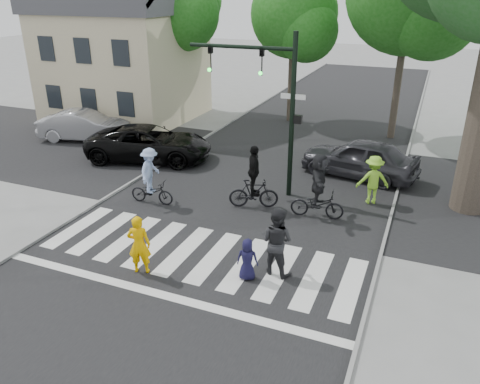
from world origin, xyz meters
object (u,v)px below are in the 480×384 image
object	(u,v)px
pedestrian_adult	(276,241)
car_suv	(149,143)
car_grey	(359,158)
cyclist_left	(151,180)
traffic_signal	(270,92)
cyclist_mid	(254,183)
pedestrian_child	(247,259)
pedestrian_woman	(139,245)
cyclist_right	(318,190)
car_silver	(85,126)

from	to	relation	value
pedestrian_adult	car_suv	xyz separation A→B (m)	(-8.34, 6.70, -0.21)
car_grey	cyclist_left	bearing A→B (deg)	-39.52
traffic_signal	cyclist_mid	xyz separation A→B (m)	(-0.02, -1.51, -2.95)
cyclist_left	car_grey	distance (m)	8.65
cyclist_left	car_suv	size ratio (longest dim) A/B	0.38
pedestrian_child	car_suv	world-z (taller)	car_suv
pedestrian_adult	cyclist_mid	xyz separation A→B (m)	(-2.10, 3.74, -0.04)
traffic_signal	car_suv	xyz separation A→B (m)	(-6.27, 1.44, -3.12)
pedestrian_woman	cyclist_mid	distance (m)	5.34
cyclist_mid	cyclist_right	world-z (taller)	cyclist_mid
pedestrian_woman	car_grey	world-z (taller)	pedestrian_woman
pedestrian_child	car_suv	xyz separation A→B (m)	(-7.72, 7.28, 0.18)
pedestrian_child	cyclist_mid	world-z (taller)	cyclist_mid
traffic_signal	pedestrian_child	xyz separation A→B (m)	(1.46, -5.84, -3.30)
pedestrian_woman	traffic_signal	bearing A→B (deg)	-121.99
pedestrian_adult	car_grey	world-z (taller)	pedestrian_adult
cyclist_mid	car_suv	size ratio (longest dim) A/B	0.41
traffic_signal	cyclist_mid	size ratio (longest dim) A/B	2.58
pedestrian_woman	car_suv	distance (m)	9.45
traffic_signal	pedestrian_child	world-z (taller)	traffic_signal
pedestrian_child	pedestrian_adult	xyz separation A→B (m)	(0.62, 0.58, 0.39)
pedestrian_child	cyclist_mid	xyz separation A→B (m)	(-1.48, 4.33, 0.35)
cyclist_left	car_suv	bearing A→B (deg)	123.32
traffic_signal	pedestrian_adult	world-z (taller)	traffic_signal
traffic_signal	car_silver	size ratio (longest dim) A/B	1.29
traffic_signal	car_silver	world-z (taller)	traffic_signal
car_silver	pedestrian_child	bearing A→B (deg)	-140.86
pedestrian_child	car_silver	xyz separation A→B (m)	(-12.50, 8.60, 0.16)
pedestrian_woman	pedestrian_adult	distance (m)	3.76
cyclist_left	cyclist_right	size ratio (longest dim) A/B	0.92
cyclist_right	traffic_signal	bearing A→B (deg)	147.83
pedestrian_adult	cyclist_left	distance (m)	6.26
cyclist_mid	car_silver	xyz separation A→B (m)	(-11.02, 4.27, -0.19)
pedestrian_child	car_suv	bearing A→B (deg)	-55.84
car_suv	traffic_signal	bearing A→B (deg)	-117.36
pedestrian_woman	cyclist_mid	world-z (taller)	cyclist_mid
car_suv	car_grey	distance (m)	9.37
pedestrian_adult	car_grey	size ratio (longest dim) A/B	0.41
cyclist_left	traffic_signal	bearing A→B (deg)	36.05
car_silver	pedestrian_adult	bearing A→B (deg)	-137.75
car_silver	car_grey	distance (m)	14.01
pedestrian_adult	car_grey	bearing A→B (deg)	-85.60
traffic_signal	pedestrian_child	size ratio (longest dim) A/B	4.97
pedestrian_woman	cyclist_right	size ratio (longest dim) A/B	0.75
pedestrian_woman	car_silver	world-z (taller)	pedestrian_woman
pedestrian_woman	cyclist_right	distance (m)	6.41
car_grey	car_suv	bearing A→B (deg)	-70.49
pedestrian_woman	cyclist_mid	size ratio (longest dim) A/B	0.75
traffic_signal	car_grey	world-z (taller)	traffic_signal
cyclist_mid	car_suv	distance (m)	6.91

